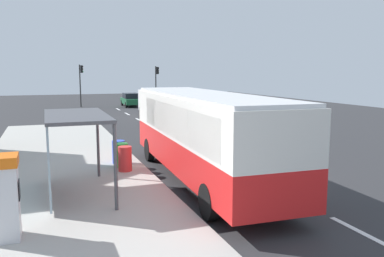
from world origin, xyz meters
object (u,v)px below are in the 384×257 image
object	(u,v)px
recycling_bin_green	(122,155)
bus_shelter	(66,134)
ticket_machine	(5,197)
traffic_light_near_side	(157,79)
traffic_light_far_side	(81,79)
white_van	(155,101)
recycling_bin_blue	(119,152)
sedan_near	(131,99)
bus	(202,131)
recycling_bin_red	(125,159)

from	to	relation	value
recycling_bin_green	bus_shelter	distance (m)	4.05
ticket_machine	traffic_light_near_side	xyz separation A→B (m)	(13.42, 36.42, 1.91)
traffic_light_far_side	bus_shelter	distance (m)	34.42
ticket_machine	traffic_light_far_side	distance (m)	37.58
white_van	recycling_bin_blue	bearing A→B (deg)	-109.37
recycling_bin_blue	traffic_light_far_side	bearing A→B (deg)	87.93
white_van	recycling_bin_green	world-z (taller)	white_van
sedan_near	traffic_light_far_side	size ratio (longest dim) A/B	0.94
bus	sedan_near	world-z (taller)	bus
ticket_machine	recycling_bin_green	xyz separation A→B (m)	(3.72, 6.05, -0.52)
bus	recycling_bin_green	world-z (taller)	bus
traffic_light_near_side	recycling_bin_green	bearing A→B (deg)	-107.72
recycling_bin_red	recycling_bin_green	size ratio (longest dim) A/B	1.00
white_van	traffic_light_near_side	world-z (taller)	traffic_light_near_side
bus	traffic_light_far_side	size ratio (longest dim) A/B	2.33
recycling_bin_red	recycling_bin_green	distance (m)	0.70
sedan_near	recycling_bin_green	distance (m)	30.61
sedan_near	recycling_bin_red	size ratio (longest dim) A/B	4.68
recycling_bin_red	traffic_light_far_side	bearing A→B (deg)	88.02
recycling_bin_blue	traffic_light_near_side	world-z (taller)	traffic_light_near_side
recycling_bin_green	traffic_light_near_side	distance (m)	31.97
ticket_machine	traffic_light_near_side	distance (m)	38.86
sedan_near	bus_shelter	xyz separation A→B (m)	(-8.71, -32.99, 1.31)
sedan_near	bus_shelter	world-z (taller)	bus_shelter
white_van	bus_shelter	world-z (taller)	bus_shelter
ticket_machine	traffic_light_far_side	bearing A→B (deg)	82.62
bus	white_van	xyz separation A→B (m)	(3.91, 21.33, -0.50)
traffic_light_near_side	recycling_bin_blue	bearing A→B (deg)	-108.11
sedan_near	recycling_bin_red	distance (m)	31.30
traffic_light_near_side	bus_shelter	xyz separation A→B (m)	(-11.92, -33.44, -0.98)
sedan_near	recycling_bin_green	world-z (taller)	sedan_near
ticket_machine	recycling_bin_green	world-z (taller)	ticket_machine
recycling_bin_green	recycling_bin_blue	distance (m)	0.70
sedan_near	traffic_light_far_side	bearing A→B (deg)	166.94
ticket_machine	bus	bearing A→B (deg)	30.26
sedan_near	traffic_light_near_side	bearing A→B (deg)	8.05
sedan_near	bus_shelter	distance (m)	34.15
white_van	recycling_bin_green	distance (m)	19.97
ticket_machine	recycling_bin_red	xyz separation A→B (m)	(3.72, 5.35, -0.52)
bus	white_van	bearing A→B (deg)	79.61
bus	recycling_bin_red	xyz separation A→B (m)	(-2.49, 1.73, -1.19)
recycling_bin_red	bus_shelter	bearing A→B (deg)	-132.96
recycling_bin_blue	bus_shelter	size ratio (longest dim) A/B	0.24
sedan_near	traffic_light_far_side	xyz separation A→B (m)	(-5.40, 1.25, 2.38)
recycling_bin_blue	bus_shelter	world-z (taller)	bus_shelter
white_van	recycling_bin_blue	world-z (taller)	white_van
recycling_bin_green	white_van	bearing A→B (deg)	71.29
bus	recycling_bin_green	distance (m)	3.67
white_van	bus	bearing A→B (deg)	-100.39
recycling_bin_green	bus_shelter	size ratio (longest dim) A/B	0.24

